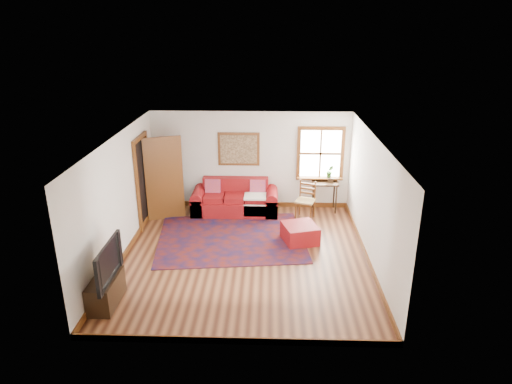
{
  "coord_description": "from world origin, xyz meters",
  "views": [
    {
      "loc": [
        0.5,
        -8.35,
        4.55
      ],
      "look_at": [
        0.2,
        0.6,
        1.2
      ],
      "focal_mm": 32.0,
      "sensor_mm": 36.0,
      "label": 1
    }
  ],
  "objects_px": {
    "red_ottoman": "(300,233)",
    "ladder_back_chair": "(306,199)",
    "red_leather_sofa": "(235,202)",
    "media_cabinet": "(106,291)",
    "side_table": "(325,187)"
  },
  "relations": [
    {
      "from": "ladder_back_chair",
      "to": "media_cabinet",
      "type": "distance_m",
      "value": 5.28
    },
    {
      "from": "media_cabinet",
      "to": "side_table",
      "type": "bearing_deg",
      "value": 45.79
    },
    {
      "from": "red_ottoman",
      "to": "ladder_back_chair",
      "type": "bearing_deg",
      "value": 63.78
    },
    {
      "from": "ladder_back_chair",
      "to": "media_cabinet",
      "type": "bearing_deg",
      "value": -133.98
    },
    {
      "from": "red_ottoman",
      "to": "side_table",
      "type": "distance_m",
      "value": 2.0
    },
    {
      "from": "media_cabinet",
      "to": "red_ottoman",
      "type": "bearing_deg",
      "value": 35.66
    },
    {
      "from": "red_leather_sofa",
      "to": "side_table",
      "type": "relative_size",
      "value": 2.8
    },
    {
      "from": "side_table",
      "to": "ladder_back_chair",
      "type": "distance_m",
      "value": 0.72
    },
    {
      "from": "red_ottoman",
      "to": "media_cabinet",
      "type": "relative_size",
      "value": 0.78
    },
    {
      "from": "red_ottoman",
      "to": "media_cabinet",
      "type": "distance_m",
      "value": 4.24
    },
    {
      "from": "red_leather_sofa",
      "to": "red_ottoman",
      "type": "relative_size",
      "value": 3.07
    },
    {
      "from": "red_leather_sofa",
      "to": "red_ottoman",
      "type": "distance_m",
      "value": 2.23
    },
    {
      "from": "media_cabinet",
      "to": "ladder_back_chair",
      "type": "bearing_deg",
      "value": 46.02
    },
    {
      "from": "red_ottoman",
      "to": "red_leather_sofa",
      "type": "bearing_deg",
      "value": 116.72
    },
    {
      "from": "red_ottoman",
      "to": "ladder_back_chair",
      "type": "height_order",
      "value": "ladder_back_chair"
    }
  ]
}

